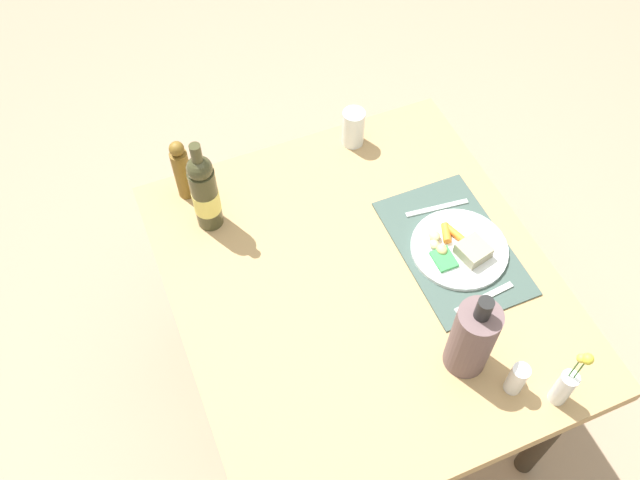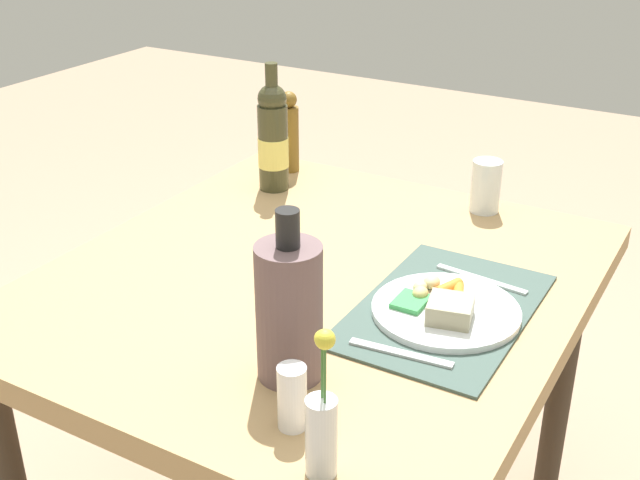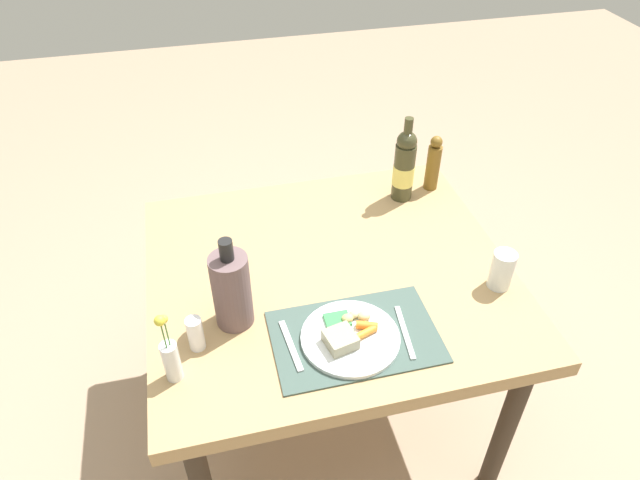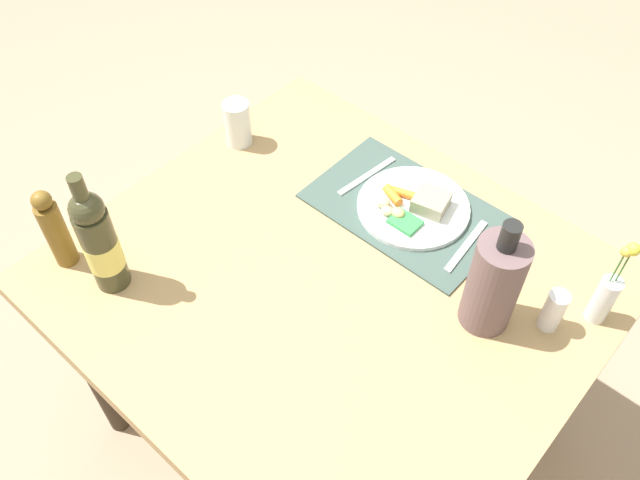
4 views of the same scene
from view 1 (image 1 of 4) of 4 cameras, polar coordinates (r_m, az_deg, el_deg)
name	(u,v)px [view 1 (image 1 of 4)]	position (r m, az deg, el deg)	size (l,w,h in m)	color
ground_plane	(352,387)	(2.51, 2.73, -12.21)	(8.00, 8.00, 0.00)	tan
dining_table	(361,295)	(1.92, 3.50, -4.63)	(1.12, 1.01, 0.74)	tan
placemat	(453,247)	(1.94, 11.08, -0.55)	(0.46, 0.29, 0.01)	#3E524B
dinner_plate	(460,248)	(1.93, 11.63, -0.69)	(0.27, 0.27, 0.05)	white
fork	(484,298)	(1.86, 13.60, -4.74)	(0.02, 0.18, 0.01)	silver
knife	(437,208)	(2.01, 9.79, 2.67)	(0.01, 0.19, 0.01)	silver
water_tumbler	(353,129)	(2.13, 2.80, 9.25)	(0.07, 0.07, 0.12)	silver
pepper_mill	(182,170)	(1.99, -11.51, 5.75)	(0.05, 0.05, 0.21)	brown
cooler_bottle	(472,338)	(1.67, 12.66, -8.01)	(0.11, 0.11, 0.29)	#675052
salt_shaker	(517,379)	(1.73, 16.19, -11.12)	(0.04, 0.04, 0.10)	white
flower_vase	(566,385)	(1.73, 19.93, -11.34)	(0.04, 0.04, 0.23)	silver
wine_bottle	(205,192)	(1.89, -9.66, 3.97)	(0.08, 0.08, 0.32)	#3C3B22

